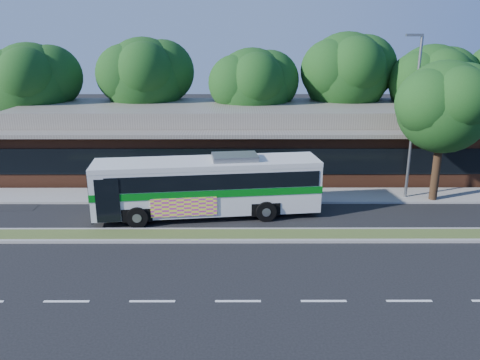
% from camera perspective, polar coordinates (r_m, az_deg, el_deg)
% --- Properties ---
extents(ground, '(120.00, 120.00, 0.00)m').
position_cam_1_polar(ground, '(21.31, -0.22, -7.56)').
color(ground, black).
rests_on(ground, ground).
extents(median_strip, '(26.00, 1.10, 0.15)m').
position_cam_1_polar(median_strip, '(21.83, -0.22, -6.73)').
color(median_strip, '#455B26').
rests_on(median_strip, ground).
extents(sidewalk, '(44.00, 2.60, 0.12)m').
position_cam_1_polar(sidewalk, '(27.25, -0.21, -1.90)').
color(sidewalk, gray).
rests_on(sidewalk, ground).
extents(plaza_building, '(33.20, 11.20, 4.45)m').
position_cam_1_polar(plaza_building, '(33.09, -0.21, 5.16)').
color(plaza_building, '#5A2E1C').
rests_on(plaza_building, ground).
extents(lamp_post, '(0.93, 0.18, 9.07)m').
position_cam_1_polar(lamp_post, '(27.43, 20.37, 7.60)').
color(lamp_post, slate).
rests_on(lamp_post, ground).
extents(tree_bg_a, '(6.47, 5.80, 8.63)m').
position_cam_1_polar(tree_bg_a, '(37.64, -23.45, 10.98)').
color(tree_bg_a, black).
rests_on(tree_bg_a, ground).
extents(tree_bg_b, '(6.69, 6.00, 9.00)m').
position_cam_1_polar(tree_bg_b, '(36.27, -10.89, 12.30)').
color(tree_bg_b, black).
rests_on(tree_bg_b, ground).
extents(tree_bg_c, '(6.24, 5.60, 8.26)m').
position_cam_1_polar(tree_bg_c, '(34.73, 2.15, 11.48)').
color(tree_bg_c, black).
rests_on(tree_bg_c, ground).
extents(tree_bg_d, '(6.91, 6.20, 9.37)m').
position_cam_1_polar(tree_bg_d, '(36.63, 13.46, 12.62)').
color(tree_bg_d, black).
rests_on(tree_bg_d, ground).
extents(tree_bg_e, '(6.47, 5.80, 8.50)m').
position_cam_1_polar(tree_bg_e, '(37.56, 22.80, 10.85)').
color(tree_bg_e, black).
rests_on(tree_bg_e, ground).
extents(transit_bus, '(11.63, 3.87, 3.21)m').
position_cam_1_polar(transit_bus, '(23.90, -3.87, -0.29)').
color(transit_bus, silver).
rests_on(transit_bus, ground).
extents(sidewalk_tree, '(5.50, 4.93, 7.79)m').
position_cam_1_polar(sidewalk_tree, '(27.74, 24.22, 8.38)').
color(sidewalk_tree, black).
rests_on(sidewalk_tree, ground).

